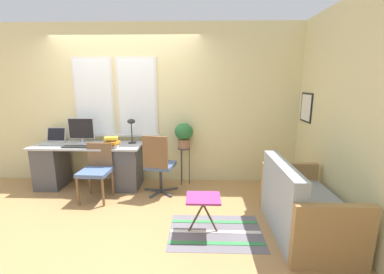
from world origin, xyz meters
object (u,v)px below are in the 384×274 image
(laptop, at_px, (54,140))
(monitor, at_px, (81,130))
(potted_plant, at_px, (184,134))
(mouse, at_px, (95,146))
(desk_lamp, at_px, (131,125))
(couch_loveseat, at_px, (302,209))
(keyboard, at_px, (76,147))
(folding_stool, at_px, (203,201))
(plant_stand, at_px, (184,154))
(office_chair_swivel, at_px, (159,164))
(book_stack, at_px, (112,142))
(desk_chair_wooden, at_px, (96,169))

(laptop, bearing_deg, monitor, 1.53)
(potted_plant, bearing_deg, laptop, -177.26)
(mouse, xyz_separation_m, desk_lamp, (0.52, 0.28, 0.30))
(laptop, bearing_deg, mouse, -16.46)
(mouse, height_order, couch_loveseat, couch_loveseat)
(mouse, bearing_deg, desk_lamp, 28.61)
(desk_lamp, distance_m, potted_plant, 0.89)
(keyboard, bearing_deg, folding_stool, -29.12)
(keyboard, bearing_deg, plant_stand, 12.10)
(potted_plant, distance_m, folding_stool, 1.59)
(desk_lamp, distance_m, folding_stool, 1.96)
(office_chair_swivel, bearing_deg, potted_plant, -119.12)
(keyboard, relative_size, folding_stool, 0.92)
(laptop, xyz_separation_m, book_stack, (1.07, -0.24, 0.03))
(book_stack, xyz_separation_m, folding_stool, (1.43, -1.13, -0.42))
(desk_lamp, bearing_deg, potted_plant, 3.88)
(office_chair_swivel, bearing_deg, desk_lamp, -26.19)
(desk_lamp, xyz_separation_m, couch_loveseat, (2.34, -1.39, -0.75))
(desk_chair_wooden, height_order, plant_stand, desk_chair_wooden)
(monitor, bearing_deg, couch_loveseat, -23.18)
(potted_plant, xyz_separation_m, folding_stool, (0.31, -1.48, -0.49))
(desk_lamp, height_order, plant_stand, desk_lamp)
(book_stack, xyz_separation_m, couch_loveseat, (2.58, -1.10, -0.52))
(keyboard, relative_size, mouse, 6.91)
(monitor, relative_size, couch_loveseat, 0.33)
(monitor, xyz_separation_m, mouse, (0.32, -0.25, -0.21))
(office_chair_swivel, relative_size, potted_plant, 2.30)
(keyboard, height_order, plant_stand, keyboard)
(couch_loveseat, height_order, plant_stand, couch_loveseat)
(monitor, bearing_deg, keyboard, -85.90)
(couch_loveseat, distance_m, potted_plant, 2.15)
(monitor, relative_size, desk_lamp, 1.04)
(monitor, bearing_deg, office_chair_swivel, -14.56)
(plant_stand, bearing_deg, office_chair_swivel, -130.04)
(mouse, bearing_deg, couch_loveseat, -21.23)
(laptop, xyz_separation_m, keyboard, (0.50, -0.26, -0.05))
(monitor, xyz_separation_m, potted_plant, (1.71, 0.09, -0.07))
(book_stack, bearing_deg, potted_plant, 17.33)
(desk_lamp, bearing_deg, plant_stand, 3.88)
(desk_chair_wooden, xyz_separation_m, potted_plant, (1.28, 0.62, 0.42))
(keyboard, relative_size, desk_chair_wooden, 0.49)
(desk_chair_wooden, bearing_deg, keyboard, 149.46)
(keyboard, bearing_deg, couch_loveseat, -19.06)
(couch_loveseat, bearing_deg, plant_stand, 45.30)
(laptop, relative_size, mouse, 5.36)
(monitor, distance_m, desk_chair_wooden, 0.84)
(book_stack, bearing_deg, desk_chair_wooden, -121.02)
(desk_chair_wooden, bearing_deg, office_chair_swivel, 13.72)
(mouse, height_order, desk_chair_wooden, desk_chair_wooden)
(monitor, bearing_deg, laptop, -178.47)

